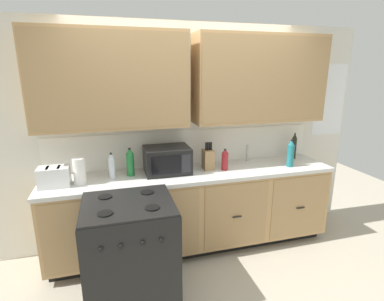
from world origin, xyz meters
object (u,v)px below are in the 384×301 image
object	(u,v)px
stove_range	(131,252)
paper_towel_roll	(79,171)
bottle_clear	(112,166)
bottle_dark	(294,146)
toaster	(54,177)
bottle_green	(130,162)
knife_block	(208,159)
bottle_teal	(291,153)
microwave	(167,160)
bottle_red	(225,160)

from	to	relation	value
stove_range	paper_towel_roll	world-z (taller)	paper_towel_roll
paper_towel_roll	bottle_clear	bearing A→B (deg)	13.97
bottle_dark	bottle_clear	world-z (taller)	bottle_dark
bottle_dark	bottle_clear	bearing A→B (deg)	-176.80
bottle_clear	paper_towel_roll	bearing A→B (deg)	-166.03
toaster	bottle_green	xyz separation A→B (m)	(0.72, 0.11, 0.05)
bottle_green	knife_block	bearing A→B (deg)	-1.09
paper_towel_roll	bottle_teal	xyz separation A→B (m)	(2.28, -0.07, 0.02)
stove_range	bottle_teal	size ratio (longest dim) A/B	3.00
microwave	bottle_dark	bearing A→B (deg)	3.21
bottle_green	bottle_red	world-z (taller)	bottle_green
toaster	bottle_dark	size ratio (longest dim) A/B	0.86
bottle_teal	stove_range	bearing A→B (deg)	-164.59
bottle_green	bottle_clear	world-z (taller)	bottle_green
toaster	bottle_clear	size ratio (longest dim) A/B	1.04
paper_towel_roll	bottle_red	distance (m)	1.51
microwave	bottle_dark	world-z (taller)	bottle_dark
knife_block	bottle_green	world-z (taller)	knife_block
toaster	paper_towel_roll	distance (m)	0.23
bottle_green	bottle_red	xyz separation A→B (m)	(1.02, -0.09, -0.03)
stove_range	bottle_teal	distance (m)	2.03
paper_towel_roll	bottle_teal	size ratio (longest dim) A/B	0.82
microwave	bottle_teal	xyz separation A→B (m)	(1.39, -0.18, 0.01)
bottle_teal	bottle_green	distance (m)	1.79
bottle_red	bottle_dark	world-z (taller)	bottle_dark
bottle_green	microwave	bearing A→B (deg)	-0.10
microwave	toaster	world-z (taller)	microwave
knife_block	paper_towel_roll	size ratio (longest dim) A/B	1.19
knife_block	bottle_clear	distance (m)	1.04
toaster	paper_towel_roll	xyz separation A→B (m)	(0.23, -0.00, 0.03)
microwave	knife_block	distance (m)	0.46
bottle_red	bottle_dark	size ratio (longest dim) A/B	0.73
microwave	paper_towel_roll	xyz separation A→B (m)	(-0.88, -0.11, -0.01)
microwave	bottle_red	xyz separation A→B (m)	(0.63, -0.09, -0.02)
toaster	bottle_green	distance (m)	0.73
microwave	knife_block	bearing A→B (deg)	-1.92
bottle_teal	bottle_green	world-z (taller)	bottle_teal
stove_range	bottle_green	xyz separation A→B (m)	(0.08, 0.69, 0.60)
stove_range	toaster	size ratio (longest dim) A/B	3.39
toaster	knife_block	world-z (taller)	knife_block
knife_block	paper_towel_roll	world-z (taller)	knife_block
bottle_teal	bottle_clear	xyz separation A→B (m)	(-1.97, 0.15, -0.02)
toaster	bottle_green	size ratio (longest dim) A/B	0.94
microwave	bottle_red	distance (m)	0.64
stove_range	toaster	distance (m)	1.03
stove_range	microwave	distance (m)	1.03
knife_block	bottle_green	bearing A→B (deg)	178.91
stove_range	knife_block	world-z (taller)	knife_block
stove_range	microwave	size ratio (longest dim) A/B	1.98
paper_towel_roll	bottle_dark	size ratio (longest dim) A/B	0.80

